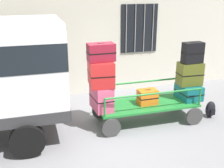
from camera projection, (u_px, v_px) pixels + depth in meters
The scene contains 12 objects.
ground_plane at pixel (116, 133), 6.67m from camera, with size 40.00×40.00×0.00m, color gray.
building_wall at pixel (88, 13), 8.52m from camera, with size 12.00×0.38×5.00m.
luggage_cart at pixel (147, 107), 7.11m from camera, with size 2.58×1.06×0.49m.
cart_railing at pixel (147, 90), 6.96m from camera, with size 2.46×0.93×0.45m.
suitcase_left_bottom at pixel (101, 97), 6.67m from camera, with size 0.46×0.73×0.60m.
suitcase_left_middle at pixel (101, 73), 6.50m from camera, with size 0.61×0.77×0.58m.
suitcase_left_top at pixel (101, 52), 6.30m from camera, with size 0.62×0.37×0.40m.
suitcase_midleft_bottom at pixel (147, 97), 7.00m from camera, with size 0.48×0.33×0.37m.
suitcase_center_bottom at pixel (189, 92), 7.33m from camera, with size 0.53×0.67×0.38m.
suitcase_center_middle at pixel (190, 74), 7.20m from camera, with size 0.61×0.43×0.59m.
suitcase_center_top at pixel (193, 53), 6.98m from camera, with size 0.53×0.30×0.52m.
backpack at pixel (210, 109), 7.41m from camera, with size 0.27×0.22×0.44m.
Camera 1 is at (-1.75, -5.67, 3.26)m, focal length 45.50 mm.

